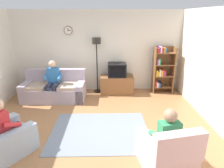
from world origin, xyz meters
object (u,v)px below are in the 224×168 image
tv (117,70)px  floor_lamp (97,50)px  tv_stand (117,84)px  armchair_near_bookshelf (167,153)px  bookshelf (162,69)px  person_in_right_armchair (166,134)px  armchair_near_window (4,140)px  person_in_left_armchair (6,123)px  couch (55,89)px  person_on_couch (53,79)px

tv → floor_lamp: size_ratio=0.32×
tv_stand → armchair_near_bookshelf: (0.69, -3.53, -0.01)m
armchair_near_bookshelf → bookshelf: bearing=77.0°
armchair_near_bookshelf → person_in_right_armchair: size_ratio=0.91×
armchair_near_window → person_in_right_armchair: size_ratio=1.06×
floor_lamp → person_in_left_armchair: size_ratio=1.65×
tv_stand → person_in_right_armchair: 3.52m
tv → armchair_near_bookshelf: size_ratio=0.59×
tv → armchair_near_bookshelf: 3.61m
couch → person_on_couch: person_on_couch is taller
person_in_right_armchair → armchair_near_bookshelf: bearing=-78.9°
tv_stand → person_in_left_armchair: (-2.21, -3.01, 0.31)m
tv → person_in_right_armchair: (0.67, -3.42, -0.21)m
couch → tv_stand: (1.98, 0.49, -0.02)m
person_in_right_armchair → person_on_couch: bearing=132.9°
couch → tv_stand: size_ratio=1.74×
tv → person_in_right_armchair: person_in_right_armchair is taller
person_in_left_armchair → person_in_right_armchair: bearing=-8.5°
bookshelf → floor_lamp: 2.27m
bookshelf → person_in_left_armchair: size_ratio=1.40×
couch → tv_stand: bearing=14.0°
tv → bookshelf: size_ratio=0.38×
tv → armchair_near_window: size_ratio=0.51×
tv_stand → armchair_near_bookshelf: bearing=-78.9°
bookshelf → person_in_left_armchair: (-3.73, -3.08, -0.20)m
tv_stand → person_in_left_armchair: 3.75m
tv → person_in_left_armchair: size_ratio=0.54×
tv_stand → tv: size_ratio=1.83×
floor_lamp → armchair_near_window: (-1.60, -3.19, -1.16)m
couch → person_in_left_armchair: 2.55m
tv → armchair_near_window: 3.84m
couch → tv: size_ratio=3.20×
couch → bookshelf: 3.58m
tv → floor_lamp: (-0.66, 0.12, 0.64)m
floor_lamp → armchair_near_window: bearing=-116.7°
tv_stand → person_on_couch: bearing=-162.9°
couch → bookshelf: (3.50, 0.56, 0.49)m
person_in_right_armchair → couch: bearing=131.9°
floor_lamp → armchair_near_window: 3.75m
bookshelf → person_on_couch: bearing=-169.1°
couch → armchair_near_bookshelf: size_ratio=1.89×
armchair_near_window → person_in_right_armchair: (2.93, -0.36, 0.32)m
armchair_near_window → person_in_right_armchair: bearing=-6.9°
tv → person_in_left_armchair: 3.72m
tv → bookshelf: bearing=3.5°
person_in_left_armchair → couch: bearing=84.8°
couch → armchair_near_window: (-0.28, -2.59, -0.02)m
person_on_couch → person_in_right_armchair: person_on_couch is taller
armchair_near_window → person_in_left_armchair: bearing=53.8°
bookshelf → person_in_right_armchair: (-0.85, -3.51, -0.20)m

